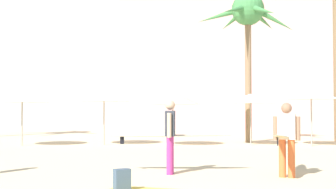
{
  "coord_description": "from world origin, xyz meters",
  "views": [
    {
      "loc": [
        -0.41,
        -5.24,
        1.54
      ],
      "look_at": [
        -0.78,
        6.13,
        1.92
      ],
      "focal_mm": 48.1,
      "sensor_mm": 36.0,
      "label": 1
    }
  ],
  "objects_px": {
    "palm_tree_far_left": "(248,18)",
    "cafe_umbrella_4": "(22,98)",
    "cafe_umbrella_2": "(251,98)",
    "cafe_umbrella_1": "(104,95)",
    "cafe_umbrella_5": "(311,94)",
    "person_far_left": "(170,134)",
    "person_mid_right": "(286,137)",
    "backpack": "(122,180)",
    "cafe_umbrella_0": "(173,98)"
  },
  "relations": [
    {
      "from": "cafe_umbrella_4",
      "to": "person_mid_right",
      "type": "distance_m",
      "value": 12.38
    },
    {
      "from": "person_far_left",
      "to": "person_mid_right",
      "type": "bearing_deg",
      "value": -6.86
    },
    {
      "from": "cafe_umbrella_2",
      "to": "cafe_umbrella_4",
      "type": "relative_size",
      "value": 1.04
    },
    {
      "from": "palm_tree_far_left",
      "to": "cafe_umbrella_1",
      "type": "height_order",
      "value": "palm_tree_far_left"
    },
    {
      "from": "cafe_umbrella_4",
      "to": "cafe_umbrella_2",
      "type": "bearing_deg",
      "value": 4.55
    },
    {
      "from": "cafe_umbrella_0",
      "to": "backpack",
      "type": "relative_size",
      "value": 5.52
    },
    {
      "from": "cafe_umbrella_5",
      "to": "backpack",
      "type": "height_order",
      "value": "cafe_umbrella_5"
    },
    {
      "from": "cafe_umbrella_1",
      "to": "backpack",
      "type": "xyz_separation_m",
      "value": [
        2.27,
        -10.91,
        -1.95
      ]
    },
    {
      "from": "cafe_umbrella_0",
      "to": "cafe_umbrella_4",
      "type": "height_order",
      "value": "cafe_umbrella_0"
    },
    {
      "from": "cafe_umbrella_2",
      "to": "backpack",
      "type": "xyz_separation_m",
      "value": [
        -4.07,
        -11.01,
        -1.81
      ]
    },
    {
      "from": "backpack",
      "to": "person_far_left",
      "type": "distance_m",
      "value": 2.65
    },
    {
      "from": "cafe_umbrella_0",
      "to": "cafe_umbrella_4",
      "type": "bearing_deg",
      "value": -177.79
    },
    {
      "from": "cafe_umbrella_5",
      "to": "person_far_left",
      "type": "height_order",
      "value": "cafe_umbrella_5"
    },
    {
      "from": "cafe_umbrella_4",
      "to": "person_mid_right",
      "type": "xyz_separation_m",
      "value": [
        9.13,
        -8.3,
        -1.12
      ]
    },
    {
      "from": "cafe_umbrella_2",
      "to": "cafe_umbrella_5",
      "type": "distance_m",
      "value": 2.51
    },
    {
      "from": "person_far_left",
      "to": "cafe_umbrella_1",
      "type": "bearing_deg",
      "value": 112.98
    },
    {
      "from": "backpack",
      "to": "person_far_left",
      "type": "bearing_deg",
      "value": -49.86
    },
    {
      "from": "person_mid_right",
      "to": "cafe_umbrella_4",
      "type": "bearing_deg",
      "value": 67.19
    },
    {
      "from": "person_mid_right",
      "to": "person_far_left",
      "type": "bearing_deg",
      "value": 99.72
    },
    {
      "from": "cafe_umbrella_0",
      "to": "cafe_umbrella_2",
      "type": "bearing_deg",
      "value": 8.95
    },
    {
      "from": "backpack",
      "to": "person_far_left",
      "type": "xyz_separation_m",
      "value": [
        0.85,
        2.4,
        0.74
      ]
    },
    {
      "from": "cafe_umbrella_5",
      "to": "person_mid_right",
      "type": "distance_m",
      "value": 9.21
    },
    {
      "from": "cafe_umbrella_4",
      "to": "backpack",
      "type": "distance_m",
      "value": 11.82
    },
    {
      "from": "cafe_umbrella_1",
      "to": "cafe_umbrella_2",
      "type": "bearing_deg",
      "value": 0.87
    },
    {
      "from": "cafe_umbrella_0",
      "to": "cafe_umbrella_4",
      "type": "relative_size",
      "value": 0.98
    },
    {
      "from": "cafe_umbrella_0",
      "to": "cafe_umbrella_2",
      "type": "distance_m",
      "value": 3.38
    },
    {
      "from": "palm_tree_far_left",
      "to": "cafe_umbrella_1",
      "type": "bearing_deg",
      "value": -165.23
    },
    {
      "from": "cafe_umbrella_1",
      "to": "person_far_left",
      "type": "xyz_separation_m",
      "value": [
        3.12,
        -8.51,
        -1.21
      ]
    },
    {
      "from": "cafe_umbrella_1",
      "to": "cafe_umbrella_0",
      "type": "bearing_deg",
      "value": -8.17
    },
    {
      "from": "palm_tree_far_left",
      "to": "cafe_umbrella_0",
      "type": "xyz_separation_m",
      "value": [
        -3.48,
        -2.14,
        -3.85
      ]
    },
    {
      "from": "cafe_umbrella_0",
      "to": "cafe_umbrella_5",
      "type": "relative_size",
      "value": 0.98
    },
    {
      "from": "cafe_umbrella_4",
      "to": "cafe_umbrella_5",
      "type": "height_order",
      "value": "cafe_umbrella_5"
    },
    {
      "from": "palm_tree_far_left",
      "to": "person_mid_right",
      "type": "relative_size",
      "value": 2.4
    },
    {
      "from": "cafe_umbrella_4",
      "to": "person_mid_right",
      "type": "relative_size",
      "value": 0.81
    },
    {
      "from": "palm_tree_far_left",
      "to": "person_mid_right",
      "type": "height_order",
      "value": "palm_tree_far_left"
    },
    {
      "from": "cafe_umbrella_2",
      "to": "palm_tree_far_left",
      "type": "bearing_deg",
      "value": 85.15
    },
    {
      "from": "palm_tree_far_left",
      "to": "cafe_umbrella_1",
      "type": "xyz_separation_m",
      "value": [
        -6.48,
        -1.71,
        -3.7
      ]
    },
    {
      "from": "cafe_umbrella_2",
      "to": "cafe_umbrella_4",
      "type": "bearing_deg",
      "value": -175.45
    },
    {
      "from": "cafe_umbrella_4",
      "to": "person_far_left",
      "type": "height_order",
      "value": "cafe_umbrella_4"
    },
    {
      "from": "cafe_umbrella_2",
      "to": "person_far_left",
      "type": "distance_m",
      "value": 9.26
    },
    {
      "from": "person_far_left",
      "to": "person_mid_right",
      "type": "height_order",
      "value": "person_far_left"
    },
    {
      "from": "cafe_umbrella_0",
      "to": "backpack",
      "type": "distance_m",
      "value": 10.66
    },
    {
      "from": "cafe_umbrella_4",
      "to": "person_far_left",
      "type": "xyz_separation_m",
      "value": [
        6.47,
        -7.84,
        -1.09
      ]
    },
    {
      "from": "person_mid_right",
      "to": "palm_tree_far_left",
      "type": "bearing_deg",
      "value": 15.7
    },
    {
      "from": "cafe_umbrella_1",
      "to": "cafe_umbrella_5",
      "type": "height_order",
      "value": "cafe_umbrella_1"
    },
    {
      "from": "cafe_umbrella_5",
      "to": "person_far_left",
      "type": "bearing_deg",
      "value": -124.91
    },
    {
      "from": "backpack",
      "to": "cafe_umbrella_5",
      "type": "bearing_deg",
      "value": -62.23
    },
    {
      "from": "cafe_umbrella_4",
      "to": "cafe_umbrella_1",
      "type": "bearing_deg",
      "value": 11.38
    },
    {
      "from": "palm_tree_far_left",
      "to": "cafe_umbrella_4",
      "type": "bearing_deg",
      "value": -166.37
    },
    {
      "from": "cafe_umbrella_5",
      "to": "cafe_umbrella_0",
      "type": "bearing_deg",
      "value": -179.31
    }
  ]
}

